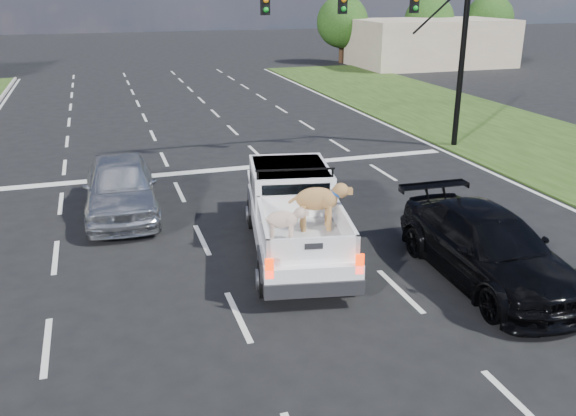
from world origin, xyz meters
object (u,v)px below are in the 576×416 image
object	(u,v)px
pickup_truck	(296,213)
black_coupe	(488,247)
silver_sedan	(120,186)
traffic_signal	(408,25)

from	to	relation	value
pickup_truck	black_coupe	world-z (taller)	pickup_truck
pickup_truck	silver_sedan	world-z (taller)	pickup_truck
silver_sedan	pickup_truck	bearing A→B (deg)	-43.61
silver_sedan	black_coupe	distance (m)	9.84
silver_sedan	black_coupe	world-z (taller)	silver_sedan
pickup_truck	silver_sedan	xyz separation A→B (m)	(-3.85, 3.89, -0.15)
pickup_truck	silver_sedan	size ratio (longest dim) A/B	1.21
traffic_signal	silver_sedan	bearing A→B (deg)	-159.73
traffic_signal	silver_sedan	world-z (taller)	traffic_signal
silver_sedan	black_coupe	xyz separation A→B (m)	(7.31, -6.59, -0.06)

